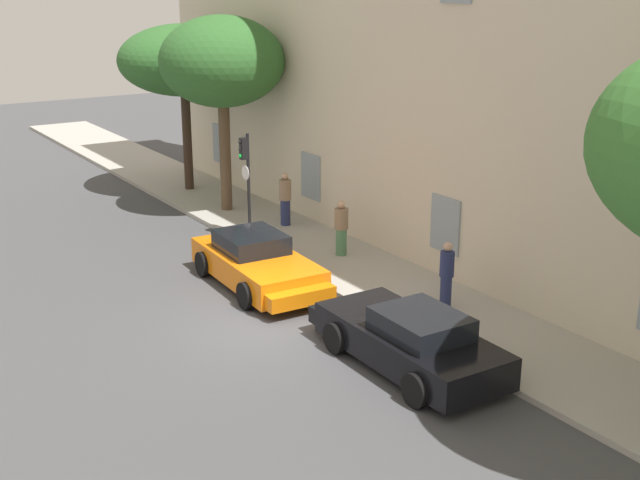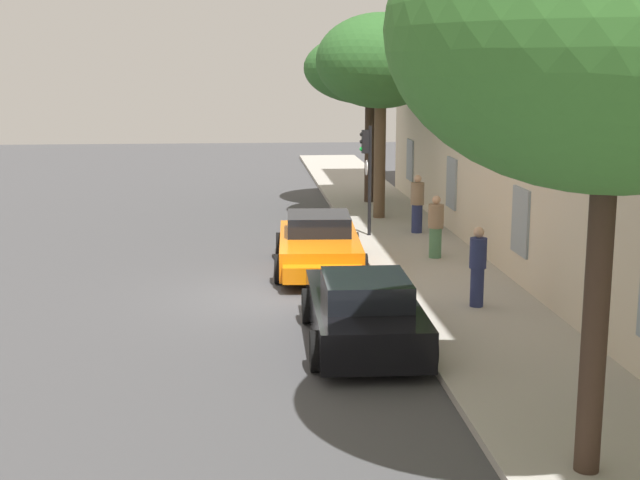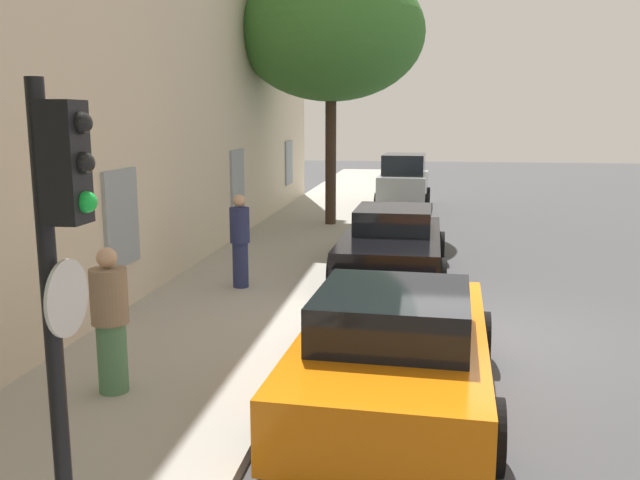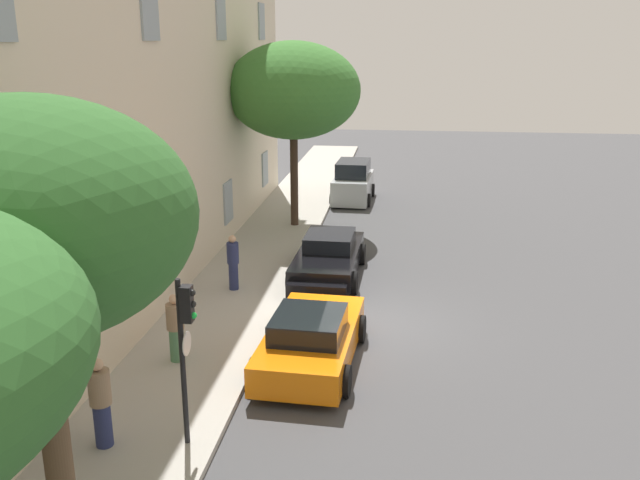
% 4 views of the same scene
% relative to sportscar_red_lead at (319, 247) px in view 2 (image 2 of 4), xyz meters
% --- Properties ---
extents(ground_plane, '(80.00, 80.00, 0.00)m').
position_rel_sportscar_red_lead_xyz_m(ground_plane, '(2.36, -1.22, -0.60)').
color(ground_plane, '#444447').
extents(sidewalk, '(60.00, 3.07, 0.14)m').
position_rel_sportscar_red_lead_xyz_m(sidewalk, '(2.36, 2.80, -0.53)').
color(sidewalk, '#A8A399').
rests_on(sidewalk, ground).
extents(sportscar_red_lead, '(4.89, 2.35, 1.36)m').
position_rel_sportscar_red_lead_xyz_m(sportscar_red_lead, '(0.00, 0.00, 0.00)').
color(sportscar_red_lead, orange).
rests_on(sportscar_red_lead, ground).
extents(sportscar_yellow_flank, '(4.99, 2.17, 1.34)m').
position_rel_sportscar_red_lead_xyz_m(sportscar_yellow_flank, '(5.72, 0.31, -0.00)').
color(sportscar_yellow_flank, black).
rests_on(sportscar_yellow_flank, ground).
extents(tree_near_kerb, '(4.15, 4.15, 6.54)m').
position_rel_sportscar_red_lead_xyz_m(tree_near_kerb, '(-6.91, 2.56, 4.54)').
color(tree_near_kerb, brown).
rests_on(tree_near_kerb, sidewalk).
extents(tree_midblock, '(5.11, 5.11, 7.08)m').
position_rel_sportscar_red_lead_xyz_m(tree_midblock, '(11.50, 2.30, 4.78)').
color(tree_midblock, '#38281E').
rests_on(tree_midblock, sidewalk).
extents(tree_far_end, '(4.75, 4.75, 6.10)m').
position_rel_sportscar_red_lead_xyz_m(tree_far_end, '(-10.32, 2.71, 4.32)').
color(tree_far_end, '#38281E').
rests_on(tree_far_end, sidewalk).
extents(traffic_light, '(0.44, 0.36, 3.19)m').
position_rel_sportscar_red_lead_xyz_m(traffic_light, '(-3.87, 1.72, 1.71)').
color(traffic_light, black).
rests_on(traffic_light, sidewalk).
extents(pedestrian_admiring, '(0.49, 0.49, 1.66)m').
position_rel_sportscar_red_lead_xyz_m(pedestrian_admiring, '(4.04, 2.91, 0.39)').
color(pedestrian_admiring, navy).
rests_on(pedestrian_admiring, sidewalk).
extents(pedestrian_strolling, '(0.43, 0.43, 1.62)m').
position_rel_sportscar_red_lead_xyz_m(pedestrian_strolling, '(-0.67, 3.07, 0.35)').
color(pedestrian_strolling, '#4C7F59').
rests_on(pedestrian_strolling, sidewalk).
extents(pedestrian_bystander, '(0.56, 0.56, 1.73)m').
position_rel_sportscar_red_lead_xyz_m(pedestrian_bystander, '(-4.15, 3.27, 0.41)').
color(pedestrian_bystander, navy).
rests_on(pedestrian_bystander, sidewalk).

